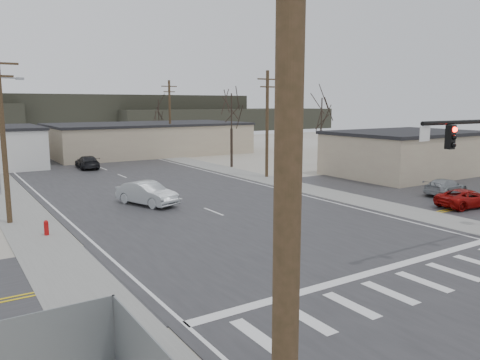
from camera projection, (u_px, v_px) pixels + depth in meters
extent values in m
plane|color=beige|center=(291.00, 243.00, 23.68)|extent=(140.00, 140.00, 0.00)
cube|color=#2A2A2D|center=(169.00, 194.00, 36.13)|extent=(18.00, 110.00, 0.05)
cube|color=#2A2A2D|center=(291.00, 242.00, 23.68)|extent=(90.00, 10.00, 0.04)
cube|color=#2A2A2D|center=(432.00, 187.00, 39.33)|extent=(18.00, 20.00, 0.03)
cube|color=gray|center=(9.00, 198.00, 34.63)|extent=(3.00, 90.00, 0.06)
cube|color=gray|center=(247.00, 175.00, 45.94)|extent=(3.00, 90.00, 0.06)
cube|color=black|center=(450.00, 137.00, 19.39)|extent=(0.32, 0.30, 1.00)
sphere|color=#FF0C05|center=(455.00, 130.00, 19.20)|extent=(0.22, 0.22, 0.22)
cube|color=silver|center=(425.00, 134.00, 18.45)|extent=(0.60, 0.04, 0.60)
cylinder|color=#A50C0C|center=(46.00, 230.00, 24.83)|extent=(0.24, 0.24, 0.70)
sphere|color=#A50C0C|center=(46.00, 222.00, 24.76)|extent=(0.24, 0.24, 0.24)
cube|color=tan|center=(149.00, 140.00, 65.22)|extent=(26.00, 14.00, 4.00)
cube|color=black|center=(148.00, 124.00, 64.87)|extent=(26.30, 14.30, 0.30)
cube|color=tan|center=(405.00, 154.00, 46.13)|extent=(14.00, 10.00, 4.00)
cube|color=black|center=(406.00, 133.00, 45.78)|extent=(14.30, 10.30, 0.30)
cylinder|color=#4B3522|center=(286.00, 287.00, 5.12)|extent=(0.30, 0.30, 10.00)
cylinder|color=#4B3522|center=(3.00, 138.00, 26.70)|extent=(0.30, 0.30, 10.00)
cylinder|color=#4B3522|center=(267.00, 125.00, 43.95)|extent=(0.30, 0.30, 10.00)
cube|color=#4B3522|center=(268.00, 79.00, 43.27)|extent=(2.20, 0.12, 0.12)
cube|color=#4B3522|center=(267.00, 87.00, 43.38)|extent=(1.60, 0.12, 0.12)
cylinder|color=#4B3522|center=(170.00, 118.00, 62.21)|extent=(0.30, 0.30, 10.00)
cube|color=#4B3522|center=(169.00, 86.00, 61.53)|extent=(2.20, 0.12, 0.12)
cube|color=#4B3522|center=(169.00, 92.00, 61.65)|extent=(1.60, 0.12, 0.12)
cylinder|color=gray|center=(5.00, 78.00, 35.17)|extent=(2.00, 0.12, 0.12)
cube|color=gray|center=(20.00, 79.00, 35.71)|extent=(0.60, 0.25, 0.18)
cylinder|color=#2F211C|center=(232.00, 148.00, 51.59)|extent=(0.28, 0.28, 4.25)
cylinder|color=#2F211C|center=(231.00, 113.00, 50.97)|extent=(0.14, 0.14, 4.25)
cylinder|color=#2F211C|center=(159.00, 135.00, 74.53)|extent=(0.28, 0.28, 4.00)
cylinder|color=#2F211C|center=(159.00, 112.00, 73.95)|extent=(0.14, 0.14, 4.00)
cylinder|color=#2F211C|center=(321.00, 148.00, 53.36)|extent=(0.28, 0.28, 4.00)
cylinder|color=#2F211C|center=(322.00, 116.00, 52.78)|extent=(0.14, 0.14, 4.00)
cube|color=#333026|center=(85.00, 114.00, 110.65)|extent=(80.00, 18.00, 9.00)
cube|color=#333026|center=(225.00, 119.00, 124.63)|extent=(60.00, 18.00, 5.50)
imported|color=#999FA3|center=(147.00, 193.00, 32.29)|extent=(3.26, 5.10, 1.59)
imported|color=black|center=(87.00, 162.00, 50.36)|extent=(2.21, 4.85, 1.38)
imported|color=black|center=(32.00, 142.00, 76.55)|extent=(2.56, 4.23, 1.35)
imported|color=#900A07|center=(467.00, 198.00, 31.57)|extent=(4.66, 2.64, 1.23)
imported|color=black|center=(388.00, 170.00, 43.90)|extent=(4.76, 2.58, 1.54)
imported|color=gray|center=(445.00, 187.00, 35.94)|extent=(4.34, 2.08, 1.22)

